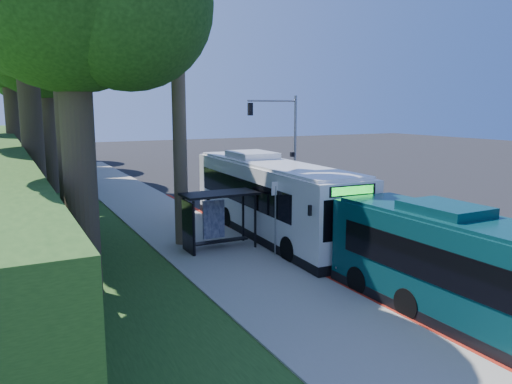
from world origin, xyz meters
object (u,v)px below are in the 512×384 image
bus_shelter (213,210)px  white_bus (270,196)px  pickup (316,198)px  teal_bus (494,279)px

bus_shelter → white_bus: size_ratio=0.24×
pickup → white_bus: bearing=-149.1°
bus_shelter → pickup: bearing=31.2°
teal_bus → pickup: (5.58, 16.54, -0.97)m
bus_shelter → white_bus: white_bus is taller
bus_shelter → white_bus: 3.68m
white_bus → pickup: bearing=39.4°
teal_bus → pickup: size_ratio=2.34×
pickup → teal_bus: bearing=-114.8°
bus_shelter → teal_bus: bearing=-72.7°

